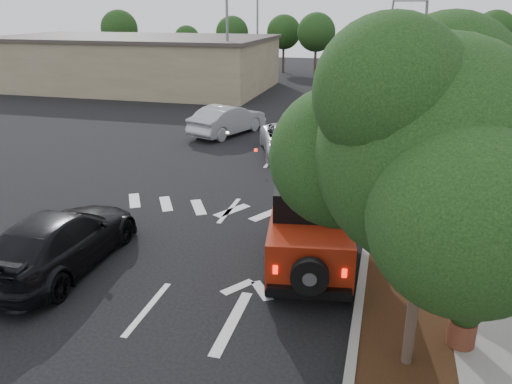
% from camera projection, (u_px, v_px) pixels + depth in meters
% --- Properties ---
extents(ground, '(120.00, 120.00, 0.00)m').
position_uv_depth(ground, '(148.00, 309.00, 11.24)').
color(ground, black).
rests_on(ground, ground).
extents(curb, '(0.20, 70.00, 0.15)m').
position_uv_depth(curb, '(377.00, 167.00, 20.97)').
color(curb, '#9E9B93').
rests_on(curb, ground).
extents(planting_strip, '(1.80, 70.00, 0.12)m').
position_uv_depth(planting_strip, '(402.00, 169.00, 20.73)').
color(planting_strip, black).
rests_on(planting_strip, ground).
extents(sidewalk, '(2.00, 70.00, 0.12)m').
position_uv_depth(sidewalk, '(450.00, 173.00, 20.27)').
color(sidewalk, gray).
rests_on(sidewalk, ground).
extents(hedge, '(0.80, 70.00, 0.80)m').
position_uv_depth(hedge, '(488.00, 168.00, 19.82)').
color(hedge, black).
rests_on(hedge, ground).
extents(commercial_building, '(22.00, 12.00, 4.00)m').
position_uv_depth(commercial_building, '(135.00, 63.00, 41.60)').
color(commercial_building, '#82765A').
rests_on(commercial_building, ground).
extents(transmission_tower, '(7.00, 4.00, 28.00)m').
position_uv_depth(transmission_tower, '(403.00, 71.00, 53.27)').
color(transmission_tower, slate).
rests_on(transmission_tower, ground).
extents(street_tree_near, '(3.80, 3.80, 5.92)m').
position_uv_depth(street_tree_near, '(406.00, 366.00, 9.43)').
color(street_tree_near, black).
rests_on(street_tree_near, ground).
extents(street_tree_mid, '(3.20, 3.20, 5.32)m').
position_uv_depth(street_tree_mid, '(403.00, 222.00, 15.77)').
color(street_tree_mid, black).
rests_on(street_tree_mid, ground).
extents(street_tree_far, '(3.40, 3.40, 5.62)m').
position_uv_depth(street_tree_far, '(401.00, 164.00, 21.66)').
color(street_tree_far, black).
rests_on(street_tree_far, ground).
extents(light_pole_a, '(2.00, 0.22, 9.00)m').
position_uv_depth(light_pole_a, '(229.00, 101.00, 36.37)').
color(light_pole_a, slate).
rests_on(light_pole_a, ground).
extents(light_pole_b, '(2.00, 0.22, 9.00)m').
position_uv_depth(light_pole_b, '(257.00, 79.00, 47.48)').
color(light_pole_b, slate).
rests_on(light_pole_b, ground).
extents(red_jeep, '(2.56, 4.60, 2.27)m').
position_uv_depth(red_jeep, '(310.00, 224.00, 12.80)').
color(red_jeep, black).
rests_on(red_jeep, ground).
extents(silver_suv_ahead, '(3.69, 5.25, 1.33)m').
position_uv_depth(silver_suv_ahead, '(287.00, 140.00, 22.81)').
color(silver_suv_ahead, '#B7BBBF').
rests_on(silver_suv_ahead, ground).
extents(black_suv_oncoming, '(2.20, 5.27, 1.52)m').
position_uv_depth(black_suv_oncoming, '(60.00, 240.00, 12.81)').
color(black_suv_oncoming, black).
rests_on(black_suv_oncoming, ground).
extents(silver_sedan_oncoming, '(3.25, 5.05, 1.57)m').
position_uv_depth(silver_sedan_oncoming, '(228.00, 120.00, 26.43)').
color(silver_sedan_oncoming, '#A4A5AB').
rests_on(silver_sedan_oncoming, ground).
extents(parked_suv, '(4.57, 2.88, 1.45)m').
position_uv_depth(parked_suv, '(199.00, 91.00, 36.05)').
color(parked_suv, '#AEB0B6').
rests_on(parked_suv, ground).
extents(terracotta_planter, '(0.68, 0.68, 1.18)m').
position_uv_depth(terracotta_planter, '(465.00, 315.00, 9.65)').
color(terracotta_planter, brown).
rests_on(terracotta_planter, ground).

